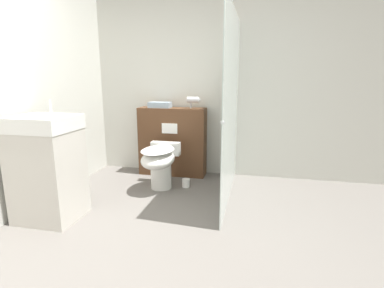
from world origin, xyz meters
TOP-DOWN VIEW (x-y plane):
  - ground_plane at (0.00, 0.00)m, footprint 12.00×12.00m
  - wall_back at (0.00, 2.28)m, footprint 8.00×0.06m
  - partition_panel at (-0.21, 2.09)m, footprint 0.95×0.28m
  - shower_glass at (0.67, 1.41)m, footprint 0.04×1.69m
  - toilet at (-0.20, 1.46)m, footprint 0.39×0.65m
  - sink_vanity at (-1.02, 0.47)m, footprint 0.58×0.51m
  - hair_drier at (0.10, 2.09)m, footprint 0.19×0.08m
  - folded_towel at (-0.38, 2.06)m, footprint 0.31×0.17m
  - spare_toilet_roll at (0.10, 1.60)m, footprint 0.10×0.10m

SIDE VIEW (x-z plane):
  - ground_plane at x=0.00m, z-range 0.00..0.00m
  - spare_toilet_roll at x=0.10m, z-range 0.00..0.11m
  - toilet at x=-0.20m, z-range 0.08..0.63m
  - partition_panel at x=-0.21m, z-range 0.00..0.97m
  - sink_vanity at x=-1.02m, z-range -0.07..1.11m
  - folded_towel at x=-0.38m, z-range 0.97..1.05m
  - shower_glass at x=0.67m, z-range 0.00..2.10m
  - hair_drier at x=0.10m, z-range 1.00..1.16m
  - wall_back at x=0.00m, z-range 0.00..2.50m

